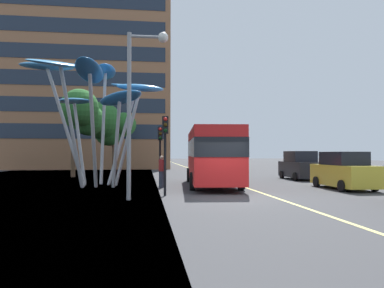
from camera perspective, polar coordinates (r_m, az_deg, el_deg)
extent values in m
cube|color=#38383A|center=(15.86, 5.50, -8.72)|extent=(120.00, 240.00, 0.10)
cube|color=#E0D666|center=(16.48, 13.11, -8.25)|extent=(0.16, 144.00, 0.01)
cube|color=red|center=(21.97, 3.14, -1.76)|extent=(3.39, 9.73, 2.98)
cube|color=black|center=(21.98, 3.14, -0.67)|extent=(3.43, 9.83, 0.95)
cube|color=yellow|center=(26.69, 2.18, 0.85)|extent=(1.42, 0.22, 0.36)
cube|color=#B2B2B7|center=(22.02, 3.14, 2.43)|extent=(2.21, 3.50, 0.24)
cylinder|color=black|center=(25.11, 5.45, -4.83)|extent=(0.36, 0.98, 0.96)
cylinder|color=black|center=(24.89, -0.47, -4.86)|extent=(0.36, 0.98, 0.96)
cylinder|color=black|center=(19.60, 7.66, -5.77)|extent=(0.36, 0.98, 0.96)
cylinder|color=black|center=(19.32, 0.06, -5.85)|extent=(0.36, 0.98, 0.96)
cylinder|color=#9EA0A5|center=(22.76, -9.94, 1.19)|extent=(1.65, 0.20, 6.05)
ellipsoid|color=#388EDB|center=(23.07, -8.08, 8.66)|extent=(2.91, 1.24, 0.61)
cylinder|color=#9EA0A5|center=(23.61, -10.70, 1.42)|extent=(1.94, 1.28, 6.33)
ellipsoid|color=#388EDB|center=(24.43, -8.61, 8.72)|extent=(3.73, 2.90, 0.42)
cylinder|color=#9EA0A5|center=(24.80, -13.66, 2.78)|extent=(0.23, 2.10, 7.60)
ellipsoid|color=#2D7FD1|center=(26.28, -13.34, 10.86)|extent=(1.45, 3.24, 0.89)
cylinder|color=#9EA0A5|center=(24.66, -17.17, 0.33)|extent=(1.15, 1.22, 5.45)
ellipsoid|color=#4CA3E5|center=(25.42, -17.92, 6.39)|extent=(3.32, 3.39, 0.52)
cylinder|color=#9EA0A5|center=(23.10, -19.12, 2.60)|extent=(2.36, 0.40, 7.18)
ellipsoid|color=#4CA3E5|center=(23.77, -21.69, 11.20)|extent=(3.20, 1.39, 0.50)
cylinder|color=#9EA0A5|center=(21.22, -18.27, 2.38)|extent=(1.21, 1.72, 6.76)
ellipsoid|color=#4CA3E5|center=(21.10, -19.86, 11.63)|extent=(3.61, 4.41, 1.06)
cylinder|color=#9EA0A5|center=(20.78, -15.18, 1.78)|extent=(0.27, 2.46, 6.30)
ellipsoid|color=#2D7FD1|center=(20.09, -15.67, 10.87)|extent=(1.42, 3.78, 0.94)
cylinder|color=#9EA0A5|center=(21.29, -11.70, 0.13)|extent=(0.67, 0.78, 5.10)
ellipsoid|color=#2D7FD1|center=(21.25, -11.19, 7.01)|extent=(3.29, 3.73, 0.98)
cylinder|color=black|center=(16.92, -4.23, -1.89)|extent=(0.12, 0.12, 3.66)
cube|color=black|center=(16.83, -4.19, 2.98)|extent=(0.28, 0.24, 0.80)
sphere|color=red|center=(16.72, -4.17, 3.90)|extent=(0.18, 0.18, 0.18)
sphere|color=#3A2707|center=(16.70, -4.17, 3.01)|extent=(0.18, 0.18, 0.18)
sphere|color=black|center=(16.68, -4.17, 2.12)|extent=(0.18, 0.18, 0.18)
cylinder|color=black|center=(21.68, -5.01, -1.98)|extent=(0.12, 0.12, 3.52)
cube|color=black|center=(21.57, -4.99, 1.63)|extent=(0.28, 0.24, 0.80)
sphere|color=red|center=(21.45, -4.98, 2.34)|extent=(0.18, 0.18, 0.18)
sphere|color=#3A2707|center=(21.44, -4.98, 1.64)|extent=(0.18, 0.18, 0.18)
sphere|color=black|center=(21.43, -4.98, 0.95)|extent=(0.18, 0.18, 0.18)
cube|color=gold|center=(21.77, 22.56, -4.53)|extent=(1.78, 4.49, 1.14)
cube|color=black|center=(21.74, 22.54, -2.08)|extent=(1.63, 2.47, 0.73)
cylinder|color=black|center=(23.45, 22.77, -5.40)|extent=(0.20, 0.60, 0.60)
cylinder|color=black|center=(22.61, 18.85, -5.59)|extent=(0.20, 0.60, 0.60)
cylinder|color=black|center=(21.09, 26.57, -5.81)|extent=(0.20, 0.60, 0.60)
cylinder|color=black|center=(20.16, 22.35, -6.07)|extent=(0.20, 0.60, 0.60)
cube|color=black|center=(28.63, 16.50, -3.81)|extent=(1.86, 4.17, 1.15)
cube|color=black|center=(28.60, 16.49, -1.87)|extent=(1.71, 2.29, 0.79)
cylinder|color=black|center=(30.21, 17.14, -4.54)|extent=(0.20, 0.60, 0.60)
cylinder|color=black|center=(29.49, 13.84, -4.64)|extent=(0.20, 0.60, 0.60)
cylinder|color=black|center=(27.87, 19.33, -4.79)|extent=(0.20, 0.60, 0.60)
cylinder|color=black|center=(27.10, 15.81, -4.91)|extent=(0.20, 0.60, 0.60)
cylinder|color=gray|center=(15.66, -9.80, 4.36)|extent=(0.18, 0.18, 7.08)
cylinder|color=gray|center=(16.34, -7.14, 16.26)|extent=(1.43, 0.12, 0.12)
sphere|color=silver|center=(16.35, -4.53, 16.24)|extent=(0.44, 0.44, 0.44)
cylinder|color=brown|center=(31.69, -18.06, -2.55)|extent=(0.36, 0.36, 2.63)
sphere|color=#286028|center=(31.17, -17.11, 5.45)|extent=(3.05, 3.05, 3.05)
sphere|color=#286028|center=(32.76, -17.27, 4.41)|extent=(2.58, 2.58, 2.58)
sphere|color=#286028|center=(32.22, -15.83, 3.64)|extent=(2.68, 2.68, 2.68)
cylinder|color=brown|center=(38.30, -12.12, -2.30)|extent=(0.36, 0.36, 2.76)
sphere|color=#286028|center=(38.10, -12.84, 1.97)|extent=(2.99, 2.99, 2.99)
sphere|color=#286028|center=(38.19, -13.46, 3.14)|extent=(3.32, 3.32, 3.32)
sphere|color=#286028|center=(37.79, -10.55, 3.01)|extent=(2.47, 2.47, 2.47)
sphere|color=#286028|center=(37.46, -13.81, 3.59)|extent=(3.69, 3.69, 3.69)
cylinder|color=#2D3342|center=(21.00, -4.78, -5.52)|extent=(0.29, 0.29, 0.94)
cylinder|color=maroon|center=(20.96, -4.77, -3.34)|extent=(0.34, 0.34, 0.66)
sphere|color=tan|center=(20.95, -4.77, -2.14)|extent=(0.22, 0.22, 0.22)
cube|color=#8E6042|center=(53.36, -15.70, 8.40)|extent=(21.61, 14.70, 22.10)
cube|color=#1E2838|center=(45.39, -17.13, 1.91)|extent=(20.32, 0.08, 1.77)
cube|color=#1E2838|center=(45.68, -17.10, 5.87)|extent=(20.32, 0.08, 1.77)
cube|color=#1E2838|center=(46.18, -17.07, 9.76)|extent=(20.32, 0.08, 1.77)
cube|color=#1E2838|center=(46.90, -17.04, 13.54)|extent=(20.32, 0.08, 1.77)
cube|color=#1E2838|center=(47.81, -17.01, 17.20)|extent=(20.32, 0.08, 1.77)
cube|color=#1E2838|center=(48.91, -16.98, 20.71)|extent=(20.32, 0.08, 1.77)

